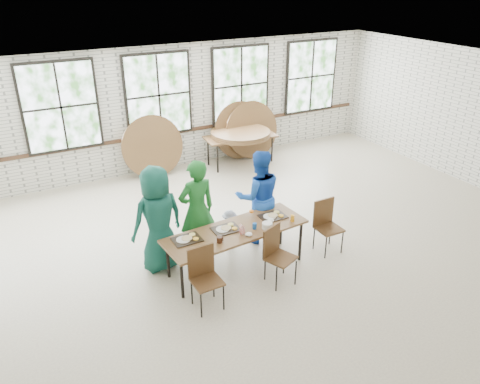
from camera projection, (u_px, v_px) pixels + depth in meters
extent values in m
plane|color=beige|center=(251.00, 254.00, 8.26)|extent=(12.00, 12.00, 0.00)
plane|color=white|center=(253.00, 84.00, 6.96)|extent=(12.00, 12.00, 0.00)
plane|color=silver|center=(159.00, 110.00, 11.18)|extent=(12.00, 0.00, 12.00)
cube|color=#422819|center=(161.00, 134.00, 11.42)|extent=(11.80, 0.05, 0.08)
cube|color=black|center=(61.00, 107.00, 10.03)|extent=(1.62, 0.05, 1.97)
cube|color=white|center=(61.00, 107.00, 10.00)|extent=(1.50, 0.01, 1.85)
cube|color=black|center=(158.00, 95.00, 10.97)|extent=(1.62, 0.05, 1.97)
cube|color=white|center=(159.00, 95.00, 10.94)|extent=(1.50, 0.01, 1.85)
cube|color=black|center=(241.00, 85.00, 11.91)|extent=(1.62, 0.05, 1.97)
cube|color=white|center=(241.00, 85.00, 11.88)|extent=(1.50, 0.01, 1.85)
cube|color=black|center=(311.00, 76.00, 12.86)|extent=(1.62, 0.05, 1.97)
cube|color=white|center=(312.00, 77.00, 12.83)|extent=(1.50, 0.01, 1.85)
cube|color=brown|center=(236.00, 231.00, 7.57)|extent=(2.46, 0.99, 0.04)
cylinder|color=black|center=(182.00, 279.00, 7.02)|extent=(0.05, 0.05, 0.70)
cylinder|color=black|center=(168.00, 259.00, 7.50)|extent=(0.05, 0.05, 0.70)
cylinder|color=black|center=(300.00, 242.00, 7.95)|extent=(0.05, 0.05, 0.70)
cylinder|color=black|center=(281.00, 227.00, 8.43)|extent=(0.05, 0.05, 0.70)
cube|color=#4E321A|center=(207.00, 282.00, 6.78)|extent=(0.43, 0.41, 0.03)
cube|color=#4E321A|center=(201.00, 261.00, 6.82)|extent=(0.42, 0.04, 0.50)
cylinder|color=black|center=(201.00, 305.00, 6.67)|extent=(0.02, 0.02, 0.44)
cylinder|color=black|center=(192.00, 292.00, 6.94)|extent=(0.02, 0.02, 0.44)
cylinder|color=black|center=(224.00, 297.00, 6.83)|extent=(0.02, 0.02, 0.44)
cylinder|color=black|center=(214.00, 285.00, 7.10)|extent=(0.02, 0.02, 0.44)
cube|color=#4E321A|center=(281.00, 258.00, 7.33)|extent=(0.54, 0.53, 0.03)
cube|color=#4E321A|center=(271.00, 241.00, 7.34)|extent=(0.40, 0.19, 0.50)
cylinder|color=black|center=(276.00, 279.00, 7.22)|extent=(0.02, 0.02, 0.44)
cylinder|color=black|center=(265.00, 268.00, 7.49)|extent=(0.02, 0.02, 0.44)
cylinder|color=black|center=(296.00, 273.00, 7.38)|extent=(0.02, 0.02, 0.44)
cylinder|color=black|center=(284.00, 262.00, 7.65)|extent=(0.02, 0.02, 0.44)
cube|color=#4E321A|center=(329.00, 229.00, 8.16)|extent=(0.42, 0.40, 0.03)
cube|color=#4E321A|center=(323.00, 212.00, 8.20)|extent=(0.42, 0.03, 0.50)
cylinder|color=black|center=(326.00, 247.00, 8.05)|extent=(0.02, 0.02, 0.44)
cylinder|color=black|center=(314.00, 238.00, 8.32)|extent=(0.02, 0.02, 0.44)
cylinder|color=black|center=(342.00, 242.00, 8.20)|extent=(0.02, 0.02, 0.44)
cylinder|color=black|center=(330.00, 233.00, 8.47)|extent=(0.02, 0.02, 0.44)
imported|color=#155244|center=(158.00, 219.00, 7.54)|extent=(0.96, 0.70, 1.81)
imported|color=#1A6223|center=(197.00, 210.00, 7.84)|extent=(0.68, 0.47, 1.80)
imported|color=#121B39|center=(230.00, 229.00, 8.33)|extent=(0.52, 0.38, 0.73)
imported|color=blue|center=(259.00, 197.00, 8.36)|extent=(1.00, 0.87, 1.75)
cube|color=brown|center=(240.00, 137.00, 11.81)|extent=(1.86, 0.91, 0.04)
cylinder|color=black|center=(218.00, 159.00, 11.41)|extent=(0.04, 0.04, 0.70)
cylinder|color=black|center=(208.00, 152.00, 11.85)|extent=(0.04, 0.04, 0.70)
cylinder|color=black|center=(272.00, 149.00, 12.08)|extent=(0.04, 0.04, 0.70)
cylinder|color=black|center=(261.00, 142.00, 12.52)|extent=(0.04, 0.04, 0.70)
cube|color=black|center=(187.00, 240.00, 7.27)|extent=(0.44, 0.33, 0.02)
cube|color=black|center=(226.00, 229.00, 7.56)|extent=(0.44, 0.33, 0.02)
cube|color=black|center=(273.00, 216.00, 7.95)|extent=(0.44, 0.33, 0.02)
cylinder|color=black|center=(220.00, 240.00, 7.20)|extent=(0.09, 0.09, 0.09)
cube|color=red|center=(242.00, 231.00, 7.43)|extent=(0.06, 0.07, 0.11)
cylinder|color=#1753AE|center=(255.00, 226.00, 7.57)|extent=(0.07, 0.07, 0.10)
cylinder|color=orange|center=(292.00, 218.00, 7.80)|extent=(0.07, 0.07, 0.11)
cylinder|color=white|center=(267.00, 226.00, 7.58)|extent=(0.17, 0.17, 0.10)
ellipsoid|color=white|center=(249.00, 234.00, 7.39)|extent=(0.11, 0.11, 0.05)
ellipsoid|color=white|center=(271.00, 220.00, 7.79)|extent=(0.11, 0.11, 0.05)
cylinder|color=brown|center=(240.00, 135.00, 11.79)|extent=(1.50, 1.50, 0.04)
cylinder|color=brown|center=(240.00, 133.00, 11.77)|extent=(1.50, 1.50, 0.04)
cylinder|color=brown|center=(240.00, 132.00, 11.75)|extent=(1.50, 1.50, 0.04)
cylinder|color=brown|center=(153.00, 147.00, 11.09)|extent=(1.50, 0.36, 1.48)
cylinder|color=brown|center=(241.00, 130.00, 12.22)|extent=(1.50, 0.31, 1.48)
cylinder|color=brown|center=(252.00, 130.00, 12.26)|extent=(1.50, 0.37, 1.47)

